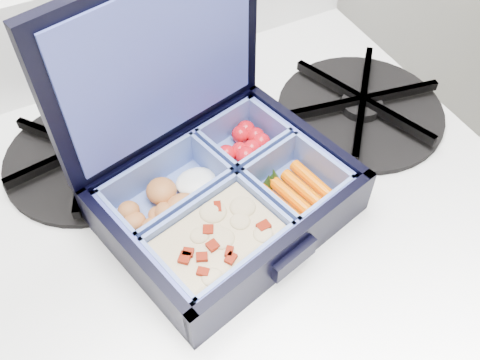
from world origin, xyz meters
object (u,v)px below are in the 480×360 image
fork (180,130)px  burner_grate (362,104)px  bento_box (227,199)px  stove (238,340)px

fork → burner_grate: bearing=15.6°
burner_grate → bento_box: bearing=-163.7°
stove → fork: (-0.02, 0.10, 0.42)m
stove → burner_grate: size_ratio=4.26×
bento_box → burner_grate: bearing=2.2°
bento_box → burner_grate: size_ratio=1.15×
stove → bento_box: size_ratio=3.69×
stove → fork: fork is taller
stove → bento_box: bento_box is taller
stove → fork: 0.44m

